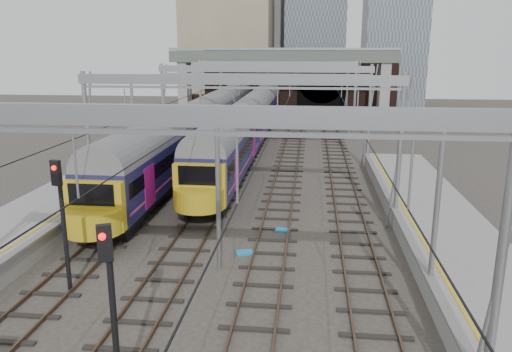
# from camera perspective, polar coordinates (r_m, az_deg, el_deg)

# --- Properties ---
(ground) EXTENTS (160.00, 160.00, 0.00)m
(ground) POSITION_cam_1_polar(r_m,az_deg,el_deg) (19.92, -5.25, -12.95)
(ground) COLOR #38332D
(ground) RESTS_ON ground
(platform_left) EXTENTS (4.32, 55.00, 1.12)m
(platform_left) POSITION_cam_1_polar(r_m,az_deg,el_deg) (25.67, -27.12, -6.79)
(platform_left) COLOR gray
(platform_left) RESTS_ON ground
(platform_right) EXTENTS (4.32, 47.00, 1.12)m
(platform_right) POSITION_cam_1_polar(r_m,az_deg,el_deg) (19.12, 26.14, -13.84)
(platform_right) COLOR gray
(platform_right) RESTS_ON ground
(tracks) EXTENTS (14.40, 80.00, 0.22)m
(tracks) POSITION_cam_1_polar(r_m,az_deg,el_deg) (33.78, -0.21, -1.28)
(tracks) COLOR #4C3828
(tracks) RESTS_ON ground
(overhead_line) EXTENTS (16.80, 80.00, 8.00)m
(overhead_line) POSITION_cam_1_polar(r_m,az_deg,el_deg) (39.07, 0.88, 10.59)
(overhead_line) COLOR gray
(overhead_line) RESTS_ON ground
(retaining_wall) EXTENTS (28.00, 2.75, 9.00)m
(retaining_wall) POSITION_cam_1_polar(r_m,az_deg,el_deg) (69.46, 4.47, 10.34)
(retaining_wall) COLOR black
(retaining_wall) RESTS_ON ground
(overbridge) EXTENTS (28.00, 3.00, 9.25)m
(overbridge) POSITION_cam_1_polar(r_m,az_deg,el_deg) (63.46, 3.04, 12.64)
(overbridge) COLOR gray
(overbridge) RESTS_ON ground
(train_main) EXTENTS (2.87, 66.30, 4.91)m
(train_main) POSITION_cam_1_polar(r_m,az_deg,el_deg) (58.27, 0.66, 7.84)
(train_main) COLOR black
(train_main) RESTS_ON ground
(train_second) EXTENTS (2.87, 66.40, 4.92)m
(train_second) POSITION_cam_1_polar(r_m,az_deg,el_deg) (54.95, -3.94, 7.42)
(train_second) COLOR black
(train_second) RESTS_ON ground
(signal_near_left) EXTENTS (0.40, 0.48, 5.22)m
(signal_near_left) POSITION_cam_1_polar(r_m,az_deg,el_deg) (19.96, -21.33, -3.73)
(signal_near_left) COLOR black
(signal_near_left) RESTS_ON ground
(signal_near_centre) EXTENTS (0.40, 0.47, 5.08)m
(signal_near_centre) POSITION_cam_1_polar(r_m,az_deg,el_deg) (13.21, -16.24, -12.94)
(signal_near_centre) COLOR black
(signal_near_centre) RESTS_ON ground
(equip_cover_a) EXTENTS (0.90, 0.74, 0.09)m
(equip_cover_a) POSITION_cam_1_polar(r_m,az_deg,el_deg) (23.14, -1.31, -8.74)
(equip_cover_a) COLOR #1C86D4
(equip_cover_a) RESTS_ON ground
(equip_cover_b) EXTENTS (0.90, 0.78, 0.09)m
(equip_cover_b) POSITION_cam_1_polar(r_m,az_deg,el_deg) (28.80, -6.12, -4.11)
(equip_cover_b) COLOR #1C86D4
(equip_cover_b) RESTS_ON ground
(equip_cover_c) EXTENTS (0.79, 0.61, 0.09)m
(equip_cover_c) POSITION_cam_1_polar(r_m,az_deg,el_deg) (25.88, 3.08, -6.20)
(equip_cover_c) COLOR #1C86D4
(equip_cover_c) RESTS_ON ground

